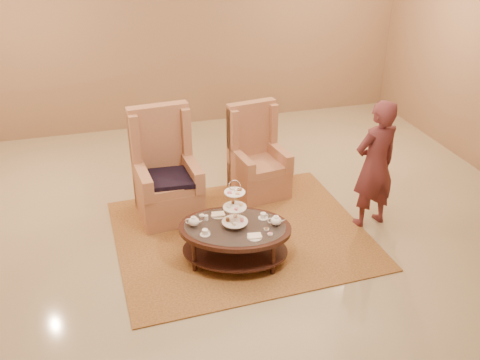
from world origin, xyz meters
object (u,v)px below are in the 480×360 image
object	(u,v)px
person	(375,165)
tea_table	(235,233)
armchair_left	(166,180)
armchair_right	(257,164)

from	to	relation	value
person	tea_table	bearing A→B (deg)	-0.75
armchair_left	person	bearing A→B (deg)	-26.25
armchair_left	armchair_right	distance (m)	1.30
person	armchair_right	bearing A→B (deg)	-57.21
tea_table	armchair_right	size ratio (longest dim) A/B	1.17
tea_table	armchair_right	xyz separation A→B (m)	(0.71, 1.49, 0.04)
armchair_right	person	bearing A→B (deg)	-55.15
tea_table	armchair_right	distance (m)	1.65
armchair_left	armchair_right	size ratio (longest dim) A/B	1.12
tea_table	armchair_right	bearing A→B (deg)	83.60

